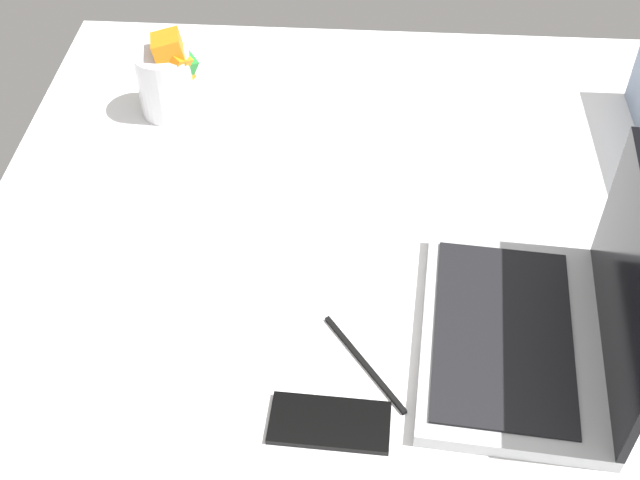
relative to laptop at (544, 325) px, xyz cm
name	(u,v)px	position (x,y,z in cm)	size (l,w,h in cm)	color
laptop	(544,325)	(0.00, 0.00, 0.00)	(34.78, 25.64, 23.00)	#B7BABC
snack_cup	(167,79)	(-46.60, -55.64, 1.82)	(9.18, 10.65, 14.92)	silver
cell_phone	(330,423)	(13.01, -25.43, -4.01)	(6.80, 14.00, 0.80)	black
charger_cable	(364,363)	(4.17, -21.68, -4.11)	(17.00, 0.60, 0.60)	black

